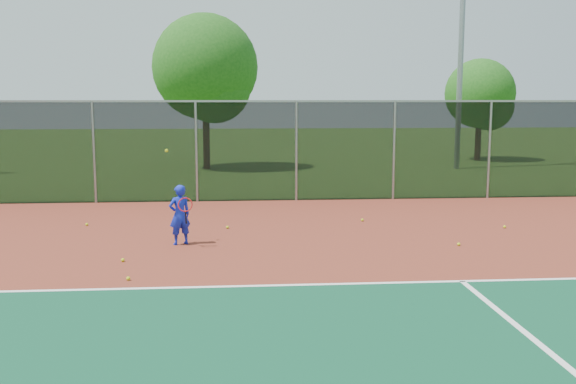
% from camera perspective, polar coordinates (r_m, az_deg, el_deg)
% --- Properties ---
extents(ground, '(120.00, 120.00, 0.00)m').
position_cam_1_polar(ground, '(8.08, 8.75, -14.30)').
color(ground, '#325C1A').
rests_on(ground, ground).
extents(court_apron, '(30.00, 20.00, 0.02)m').
position_cam_1_polar(court_apron, '(9.92, 6.08, -9.87)').
color(court_apron, maroon).
rests_on(court_apron, ground).
extents(fence_back, '(30.00, 0.06, 3.03)m').
position_cam_1_polar(fence_back, '(19.40, 0.75, 3.78)').
color(fence_back, black).
rests_on(fence_back, court_apron).
extents(tennis_player, '(0.59, 0.65, 2.03)m').
position_cam_1_polar(tennis_player, '(13.75, -9.60, -1.99)').
color(tennis_player, '#1526C6').
rests_on(tennis_player, court_apron).
extents(practice_ball_1, '(0.07, 0.07, 0.07)m').
position_cam_1_polar(practice_ball_1, '(15.38, -5.40, -3.14)').
color(practice_ball_1, '#C3D218').
rests_on(practice_ball_1, court_apron).
extents(practice_ball_2, '(0.07, 0.07, 0.07)m').
position_cam_1_polar(practice_ball_2, '(12.64, -14.47, -5.88)').
color(practice_ball_2, '#C3D218').
rests_on(practice_ball_2, court_apron).
extents(practice_ball_3, '(0.07, 0.07, 0.07)m').
position_cam_1_polar(practice_ball_3, '(16.40, -17.45, -2.76)').
color(practice_ball_3, '#C3D218').
rests_on(practice_ball_3, court_apron).
extents(practice_ball_4, '(0.07, 0.07, 0.07)m').
position_cam_1_polar(practice_ball_4, '(14.02, 14.93, -4.50)').
color(practice_ball_4, '#C3D218').
rests_on(practice_ball_4, court_apron).
extents(practice_ball_5, '(0.07, 0.07, 0.07)m').
position_cam_1_polar(practice_ball_5, '(16.33, 6.63, -2.48)').
color(practice_ball_5, '#C3D218').
rests_on(practice_ball_5, court_apron).
extents(practice_ball_7, '(0.07, 0.07, 0.07)m').
position_cam_1_polar(practice_ball_7, '(16.21, 18.70, -2.95)').
color(practice_ball_7, '#C3D218').
rests_on(practice_ball_7, court_apron).
extents(practice_ball_8, '(0.07, 0.07, 0.07)m').
position_cam_1_polar(practice_ball_8, '(11.36, -14.02, -7.47)').
color(practice_ball_8, '#C3D218').
rests_on(practice_ball_8, court_apron).
extents(floodlight_n, '(0.90, 0.40, 12.15)m').
position_cam_1_polar(floodlight_n, '(29.69, 15.25, 15.29)').
color(floodlight_n, gray).
rests_on(floodlight_n, ground).
extents(tree_back_left, '(4.61, 4.61, 6.77)m').
position_cam_1_polar(tree_back_left, '(28.62, -7.19, 10.56)').
color(tree_back_left, '#3B2315').
rests_on(tree_back_left, ground).
extents(tree_back_mid, '(3.46, 3.46, 5.08)m').
position_cam_1_polar(tree_back_mid, '(33.73, 16.89, 8.10)').
color(tree_back_mid, '#3B2315').
rests_on(tree_back_mid, ground).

